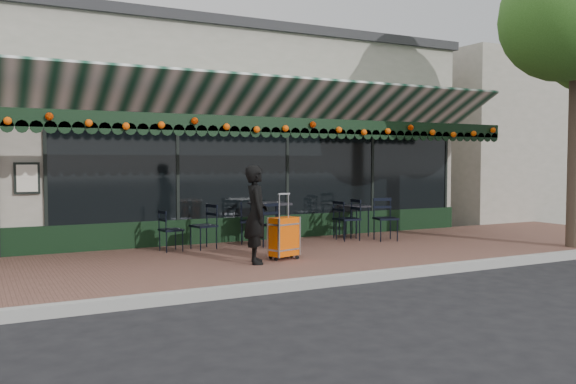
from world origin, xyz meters
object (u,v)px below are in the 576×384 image
chair_a_left (348,220)px  chair_a_front (386,219)px  chair_solo (171,230)px  chair_a_right (345,219)px  woman (256,215)px  cafe_table_b (270,207)px  chair_b_front (276,226)px  cafe_table_a (354,208)px  chair_b_left (204,226)px  suitcase (284,237)px  chair_b_right (251,222)px

chair_a_left → chair_a_front: (0.68, -0.38, 0.01)m
chair_solo → chair_a_right: bearing=-96.3°
chair_a_front → chair_solo: chair_a_front is taller
woman → chair_solo: 2.12m
woman → chair_solo: (-0.84, 1.90, -0.41)m
cafe_table_b → chair_a_left: size_ratio=0.95×
chair_a_right → chair_solo: chair_a_right is taller
woman → chair_b_front: size_ratio=1.85×
cafe_table_a → chair_a_front: bearing=-80.5°
woman → chair_b_left: woman is taller
suitcase → cafe_table_a: 3.50m
cafe_table_b → chair_b_front: size_ratio=0.96×
chair_a_right → chair_b_right: bearing=76.5°
woman → chair_a_right: (2.95, 1.94, -0.38)m
chair_b_front → chair_solo: 1.95m
chair_b_right → chair_solo: (-1.72, -0.30, -0.05)m
suitcase → chair_a_left: size_ratio=1.27×
chair_b_right → chair_solo: chair_b_right is taller
woman → cafe_table_a: 4.06m
chair_a_right → chair_a_front: 0.87m
cafe_table_a → chair_a_left: 0.78m
chair_a_front → chair_b_front: chair_a_front is taller
chair_b_left → chair_a_front: bearing=68.9°
chair_a_left → cafe_table_a: bearing=140.4°
chair_a_right → cafe_table_b: bearing=83.0°
chair_a_front → chair_solo: (-4.37, 0.61, -0.06)m
woman → chair_a_right: bearing=-38.9°
woman → chair_a_front: 3.78m
cafe_table_a → chair_a_right: (-0.42, -0.30, -0.20)m
chair_a_left → cafe_table_b: bearing=-96.3°
suitcase → cafe_table_b: size_ratio=1.34×
chair_a_front → chair_solo: 4.41m
chair_a_left → chair_solo: 3.70m
cafe_table_a → cafe_table_b: 2.20m
chair_b_front → chair_a_front: bearing=-12.4°
cafe_table_b → chair_a_left: chair_a_left is taller
chair_a_front → woman: bearing=-145.7°
woman → cafe_table_b: bearing=-13.6°
chair_a_front → chair_b_front: 2.49m
chair_a_right → chair_b_right: size_ratio=0.95×
chair_a_left → chair_a_right: size_ratio=1.06×
chair_b_right → chair_b_front: 0.83m
chair_b_front → chair_solo: (-1.88, 0.52, -0.04)m
chair_a_left → chair_a_front: 0.78m
chair_b_left → chair_b_right: 1.14m
chair_a_right → chair_solo: 3.79m
chair_b_front → chair_b_left: bearing=147.2°
chair_solo → chair_b_front: bearing=-112.2°
chair_a_right → chair_b_right: (-2.07, 0.26, 0.02)m
woman → cafe_table_a: size_ratio=2.34×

